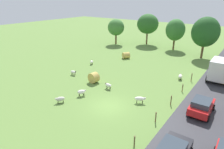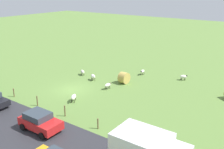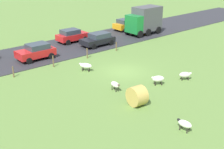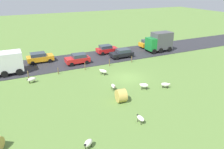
# 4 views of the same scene
# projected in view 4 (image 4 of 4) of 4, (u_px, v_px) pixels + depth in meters

# --- Properties ---
(ground_plane) EXTENTS (160.00, 160.00, 0.00)m
(ground_plane) POSITION_uv_depth(u_px,v_px,m) (127.00, 78.00, 31.34)
(ground_plane) COLOR olive
(road_strip) EXTENTS (8.00, 80.00, 0.06)m
(road_strip) POSITION_uv_depth(u_px,v_px,m) (99.00, 57.00, 39.97)
(road_strip) COLOR #2D2D33
(road_strip) RESTS_ON ground_plane
(sheep_0) EXTENTS (1.09, 0.52, 0.76)m
(sheep_0) POSITION_uv_depth(u_px,v_px,m) (113.00, 86.00, 27.45)
(sheep_0) COLOR white
(sheep_0) RESTS_ON ground_plane
(sheep_1) EXTENTS (0.74, 1.29, 0.76)m
(sheep_1) POSITION_uv_depth(u_px,v_px,m) (31.00, 79.00, 29.50)
(sheep_1) COLOR silver
(sheep_1) RESTS_ON ground_plane
(sheep_2) EXTENTS (1.01, 1.13, 0.74)m
(sheep_2) POSITION_uv_depth(u_px,v_px,m) (165.00, 85.00, 28.04)
(sheep_2) COLOR beige
(sheep_2) RESTS_ON ground_plane
(sheep_3) EXTENTS (1.08, 0.51, 0.73)m
(sheep_3) POSITION_uv_depth(u_px,v_px,m) (140.00, 118.00, 20.96)
(sheep_3) COLOR white
(sheep_3) RESTS_ON ground_plane
(sheep_4) EXTENTS (1.00, 1.13, 0.82)m
(sheep_4) POSITION_uv_depth(u_px,v_px,m) (144.00, 85.00, 27.64)
(sheep_4) COLOR white
(sheep_4) RESTS_ON ground_plane
(sheep_5) EXTENTS (1.29, 1.00, 0.80)m
(sheep_5) POSITION_uv_depth(u_px,v_px,m) (103.00, 71.00, 32.13)
(sheep_5) COLOR white
(sheep_5) RESTS_ON ground_plane
(sheep_6) EXTENTS (0.94, 1.04, 0.75)m
(sheep_6) POSITION_uv_depth(u_px,v_px,m) (88.00, 143.00, 17.70)
(sheep_6) COLOR silver
(sheep_6) RESTS_ON ground_plane
(hay_bale_1) EXTENTS (1.58, 1.16, 1.48)m
(hay_bale_1) POSITION_uv_depth(u_px,v_px,m) (121.00, 96.00, 24.71)
(hay_bale_1) COLOR tan
(hay_bale_1) RESTS_ON ground_plane
(fence_post_0) EXTENTS (0.12, 0.12, 1.03)m
(fence_post_0) POSITION_uv_depth(u_px,v_px,m) (132.00, 59.00, 37.29)
(fence_post_0) COLOR brown
(fence_post_0) RESTS_ON ground_plane
(fence_post_1) EXTENTS (0.12, 0.12, 1.13)m
(fence_post_1) POSITION_uv_depth(u_px,v_px,m) (109.00, 63.00, 35.62)
(fence_post_1) COLOR brown
(fence_post_1) RESTS_ON ground_plane
(fence_post_2) EXTENTS (0.12, 0.12, 1.15)m
(fence_post_2) POSITION_uv_depth(u_px,v_px,m) (85.00, 66.00, 33.96)
(fence_post_2) COLOR brown
(fence_post_2) RESTS_ON ground_plane
(fence_post_3) EXTENTS (0.12, 0.12, 1.02)m
(fence_post_3) POSITION_uv_depth(u_px,v_px,m) (58.00, 71.00, 32.34)
(fence_post_3) COLOR brown
(fence_post_3) RESTS_ON ground_plane
(fence_post_4) EXTENTS (0.12, 0.12, 1.22)m
(fence_post_4) POSITION_uv_depth(u_px,v_px,m) (28.00, 75.00, 30.65)
(fence_post_4) COLOR brown
(fence_post_4) RESTS_ON ground_plane
(truck_0) EXTENTS (2.65, 4.94, 3.68)m
(truck_0) POSITION_uv_depth(u_px,v_px,m) (160.00, 41.00, 42.77)
(truck_0) COLOR #197F33
(truck_0) RESTS_ON road_strip
(truck_1) EXTENTS (2.89, 4.74, 3.23)m
(truck_1) POSITION_uv_depth(u_px,v_px,m) (5.00, 63.00, 31.84)
(truck_1) COLOR white
(truck_1) RESTS_ON road_strip
(car_3) EXTENTS (2.10, 4.10, 1.62)m
(car_3) POSITION_uv_depth(u_px,v_px,m) (149.00, 43.00, 45.87)
(car_3) COLOR orange
(car_3) RESTS_ON road_strip
(car_4) EXTENTS (2.15, 4.10, 1.50)m
(car_4) POSITION_uv_depth(u_px,v_px,m) (122.00, 53.00, 39.55)
(car_4) COLOR black
(car_4) RESTS_ON road_strip
(car_5) EXTENTS (2.08, 3.86, 1.60)m
(car_5) POSITION_uv_depth(u_px,v_px,m) (107.00, 49.00, 41.80)
(car_5) COLOR red
(car_5) RESTS_ON road_strip
(car_6) EXTENTS (2.15, 3.90, 1.62)m
(car_6) POSITION_uv_depth(u_px,v_px,m) (78.00, 59.00, 36.43)
(car_6) COLOR red
(car_6) RESTS_ON road_strip
(car_7) EXTENTS (2.20, 4.26, 1.64)m
(car_7) POSITION_uv_depth(u_px,v_px,m) (40.00, 57.00, 37.06)
(car_7) COLOR orange
(car_7) RESTS_ON road_strip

